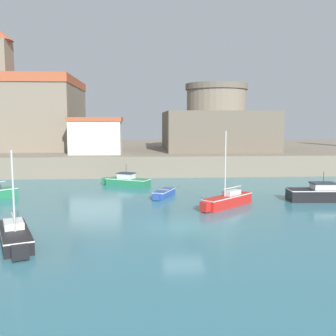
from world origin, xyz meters
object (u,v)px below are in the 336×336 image
Objects in this scene: dinghy_blue_2 at (164,193)px; church at (40,109)px; motorboat_black_3 at (322,194)px; sailboat_red_4 at (227,200)px; sailboat_black_1 at (15,235)px; fortress at (216,126)px; motorboat_green_6 at (127,181)px; harbor_shed_mid_row at (96,135)px.

church reaches higher than dinghy_blue_2.
sailboat_red_4 reaches higher than motorboat_black_3.
motorboat_black_3 is at bearing 24.53° from sailboat_black_1.
sailboat_red_4 is (4.54, -4.08, 0.19)m from dinghy_blue_2.
sailboat_red_4 is at bearing -98.96° from fortress.
dinghy_blue_2 is 31.38m from church.
motorboat_green_6 is 24.58m from church.
sailboat_black_1 is 0.99× the size of sailboat_red_4.
fortress is (8.66, 22.08, 5.43)m from dinghy_blue_2.
fortress reaches higher than motorboat_black_3.
motorboat_black_3 is 1.04× the size of sailboat_red_4.
sailboat_black_1 is 28.32m from harbor_shed_mid_row.
fortress is (4.12, 26.16, 5.25)m from sailboat_red_4.
sailboat_red_4 is 12.95m from motorboat_green_6.
sailboat_black_1 is 39.33m from church.
motorboat_black_3 is 8.29m from sailboat_red_4.
fortress is at bearing 21.29° from harbor_shed_mid_row.
sailboat_black_1 is 1.65× the size of dinghy_blue_2.
dinghy_blue_2 is at bearing 169.04° from motorboat_black_3.
motorboat_green_6 is at bearing -56.24° from church.
sailboat_black_1 is 38.66m from fortress.
church is (-7.78, 37.79, 7.62)m from sailboat_black_1.
sailboat_black_1 is 14.84m from dinghy_blue_2.
fortress reaches higher than harbor_shed_mid_row.
motorboat_green_6 is (-3.33, 6.22, 0.16)m from dinghy_blue_2.
church is at bearing 171.86° from fortress.
fortress is at bearing 63.31° from sailboat_black_1.
motorboat_green_6 is at bearing 151.54° from motorboat_black_3.
motorboat_black_3 is 18.20m from motorboat_green_6.
motorboat_green_6 is 0.35× the size of fortress.
church is at bearing 135.89° from motorboat_black_3.
dinghy_blue_2 is (8.54, 12.14, -0.13)m from sailboat_black_1.
church is at bearing 101.63° from sailboat_black_1.
sailboat_red_4 is at bearing -52.61° from motorboat_green_6.
dinghy_blue_2 is at bearing -111.42° from fortress.
motorboat_black_3 is 0.34× the size of church.
dinghy_blue_2 is 7.05m from motorboat_green_6.
sailboat_black_1 reaches higher than dinghy_blue_2.
sailboat_red_4 is 1.14× the size of motorboat_green_6.
harbor_shed_mid_row is at bearing -158.71° from fortress.
harbor_shed_mid_row reaches higher than sailboat_black_1.
dinghy_blue_2 is 0.68× the size of motorboat_green_6.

